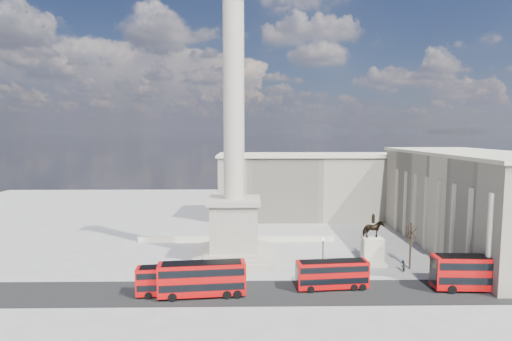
{
  "coord_description": "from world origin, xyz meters",
  "views": [
    {
      "loc": [
        2.69,
        -63.6,
        22.32
      ],
      "look_at": [
        3.75,
        2.14,
        15.94
      ],
      "focal_mm": 28.0,
      "sensor_mm": 36.0,
      "label": 1
    }
  ],
  "objects_px": {
    "red_bus_c": "(333,274)",
    "pedestrian_walking": "(337,276)",
    "red_bus_a": "(175,280)",
    "equestrian_statue": "(372,247)",
    "nelsons_column": "(234,186)",
    "red_bus_d": "(478,272)",
    "victorian_lamp": "(323,254)",
    "pedestrian_standing": "(403,266)",
    "red_bus_b": "(203,279)",
    "pedestrian_crossing": "(343,267)"
  },
  "relations": [
    {
      "from": "red_bus_c",
      "to": "pedestrian_walking",
      "type": "height_order",
      "value": "red_bus_c"
    },
    {
      "from": "red_bus_a",
      "to": "equestrian_statue",
      "type": "distance_m",
      "value": 33.18
    },
    {
      "from": "red_bus_a",
      "to": "red_bus_c",
      "type": "bearing_deg",
      "value": -0.67
    },
    {
      "from": "red_bus_c",
      "to": "nelsons_column",
      "type": "bearing_deg",
      "value": 131.14
    },
    {
      "from": "red_bus_d",
      "to": "victorian_lamp",
      "type": "relative_size",
      "value": 2.09
    },
    {
      "from": "red_bus_d",
      "to": "pedestrian_standing",
      "type": "distance_m",
      "value": 11.01
    },
    {
      "from": "red_bus_a",
      "to": "pedestrian_standing",
      "type": "distance_m",
      "value": 35.8
    },
    {
      "from": "red_bus_b",
      "to": "red_bus_d",
      "type": "relative_size",
      "value": 0.96
    },
    {
      "from": "nelsons_column",
      "to": "red_bus_a",
      "type": "relative_size",
      "value": 4.87
    },
    {
      "from": "red_bus_a",
      "to": "pedestrian_standing",
      "type": "height_order",
      "value": "red_bus_a"
    },
    {
      "from": "red_bus_d",
      "to": "pedestrian_crossing",
      "type": "bearing_deg",
      "value": 158.47
    },
    {
      "from": "nelsons_column",
      "to": "pedestrian_walking",
      "type": "height_order",
      "value": "nelsons_column"
    },
    {
      "from": "red_bus_c",
      "to": "pedestrian_walking",
      "type": "bearing_deg",
      "value": 59.13
    },
    {
      "from": "pedestrian_standing",
      "to": "red_bus_a",
      "type": "bearing_deg",
      "value": -28.66
    },
    {
      "from": "red_bus_b",
      "to": "equestrian_statue",
      "type": "xyz_separation_m",
      "value": [
        27.02,
        12.6,
        0.57
      ]
    },
    {
      "from": "red_bus_c",
      "to": "red_bus_d",
      "type": "relative_size",
      "value": 0.83
    },
    {
      "from": "victorian_lamp",
      "to": "pedestrian_walking",
      "type": "bearing_deg",
      "value": -55.39
    },
    {
      "from": "equestrian_statue",
      "to": "pedestrian_standing",
      "type": "bearing_deg",
      "value": -42.27
    },
    {
      "from": "equestrian_statue",
      "to": "pedestrian_walking",
      "type": "height_order",
      "value": "equestrian_statue"
    },
    {
      "from": "red_bus_c",
      "to": "victorian_lamp",
      "type": "relative_size",
      "value": 1.73
    },
    {
      "from": "pedestrian_standing",
      "to": "pedestrian_crossing",
      "type": "relative_size",
      "value": 1.26
    },
    {
      "from": "red_bus_b",
      "to": "pedestrian_standing",
      "type": "xyz_separation_m",
      "value": [
        30.86,
        9.1,
        -1.54
      ]
    },
    {
      "from": "pedestrian_standing",
      "to": "pedestrian_walking",
      "type": "bearing_deg",
      "value": -22.84
    },
    {
      "from": "red_bus_c",
      "to": "pedestrian_standing",
      "type": "bearing_deg",
      "value": 23.02
    },
    {
      "from": "pedestrian_crossing",
      "to": "nelsons_column",
      "type": "bearing_deg",
      "value": 46.04
    },
    {
      "from": "nelsons_column",
      "to": "red_bus_a",
      "type": "distance_m",
      "value": 20.4
    },
    {
      "from": "red_bus_b",
      "to": "equestrian_statue",
      "type": "bearing_deg",
      "value": 19.3
    },
    {
      "from": "red_bus_b",
      "to": "pedestrian_walking",
      "type": "distance_m",
      "value": 20.21
    },
    {
      "from": "red_bus_a",
      "to": "red_bus_b",
      "type": "height_order",
      "value": "red_bus_b"
    },
    {
      "from": "red_bus_d",
      "to": "pedestrian_crossing",
      "type": "relative_size",
      "value": 8.21
    },
    {
      "from": "red_bus_a",
      "to": "pedestrian_crossing",
      "type": "distance_m",
      "value": 26.68
    },
    {
      "from": "red_bus_c",
      "to": "equestrian_statue",
      "type": "distance_m",
      "value": 13.6
    },
    {
      "from": "pedestrian_walking",
      "to": "red_bus_b",
      "type": "bearing_deg",
      "value": 170.05
    },
    {
      "from": "nelsons_column",
      "to": "red_bus_b",
      "type": "bearing_deg",
      "value": -102.94
    },
    {
      "from": "victorian_lamp",
      "to": "pedestrian_crossing",
      "type": "relative_size",
      "value": 3.93
    },
    {
      "from": "equestrian_statue",
      "to": "pedestrian_walking",
      "type": "relative_size",
      "value": 4.82
    },
    {
      "from": "red_bus_a",
      "to": "red_bus_b",
      "type": "distance_m",
      "value": 3.94
    },
    {
      "from": "red_bus_c",
      "to": "pedestrian_standing",
      "type": "height_order",
      "value": "red_bus_c"
    },
    {
      "from": "red_bus_b",
      "to": "victorian_lamp",
      "type": "xyz_separation_m",
      "value": [
        17.74,
        7.6,
        1.02
      ]
    },
    {
      "from": "victorian_lamp",
      "to": "pedestrian_standing",
      "type": "height_order",
      "value": "victorian_lamp"
    },
    {
      "from": "nelsons_column",
      "to": "victorian_lamp",
      "type": "relative_size",
      "value": 8.34
    },
    {
      "from": "pedestrian_walking",
      "to": "pedestrian_standing",
      "type": "bearing_deg",
      "value": -4.84
    },
    {
      "from": "red_bus_a",
      "to": "pedestrian_standing",
      "type": "xyz_separation_m",
      "value": [
        34.75,
        8.55,
        -1.18
      ]
    },
    {
      "from": "red_bus_b",
      "to": "red_bus_c",
      "type": "bearing_deg",
      "value": 1.53
    },
    {
      "from": "red_bus_a",
      "to": "nelsons_column",
      "type": "bearing_deg",
      "value": 58.8
    },
    {
      "from": "red_bus_a",
      "to": "red_bus_d",
      "type": "height_order",
      "value": "red_bus_d"
    },
    {
      "from": "red_bus_a",
      "to": "pedestrian_walking",
      "type": "xyz_separation_m",
      "value": [
        23.39,
        4.49,
        -1.23
      ]
    },
    {
      "from": "nelsons_column",
      "to": "pedestrian_standing",
      "type": "distance_m",
      "value": 30.49
    },
    {
      "from": "nelsons_column",
      "to": "pedestrian_walking",
      "type": "relative_size",
      "value": 27.41
    },
    {
      "from": "red_bus_d",
      "to": "red_bus_b",
      "type": "bearing_deg",
      "value": -175.12
    }
  ]
}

